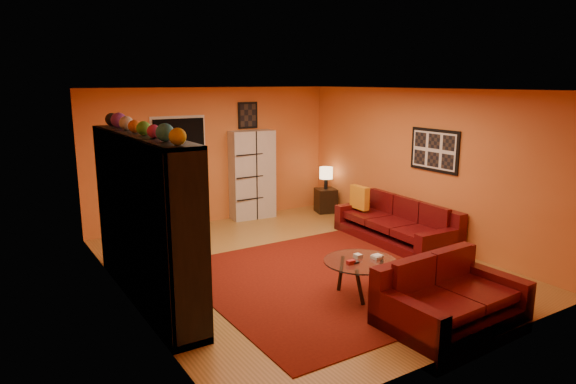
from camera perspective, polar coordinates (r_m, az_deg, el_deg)
floor at (r=7.81m, az=1.14°, el=-8.12°), size 6.00×6.00×0.00m
ceiling at (r=7.32m, az=1.23°, el=11.33°), size 6.00×6.00×0.00m
wall_back at (r=10.06m, az=-8.27°, el=4.03°), size 6.00×0.00×6.00m
wall_front at (r=5.28m, az=19.40°, el=-4.04°), size 6.00×0.00×6.00m
wall_left at (r=6.46m, az=-17.69°, el=-1.02°), size 0.00×6.00×6.00m
wall_right at (r=9.06m, az=14.54°, el=2.85°), size 0.00×6.00×6.00m
rug at (r=7.33m, az=4.85°, el=-9.52°), size 3.60×3.60×0.01m
doorway at (r=9.81m, az=-11.86°, el=2.03°), size 0.95×0.10×2.04m
wall_art_right at (r=8.80m, az=15.97°, el=4.48°), size 0.03×1.00×0.70m
wall_art_back at (r=10.29m, az=-4.50°, el=8.50°), size 0.42×0.03×0.52m
entertainment_unit at (r=6.58m, az=-15.65°, el=-2.91°), size 0.45×3.00×2.10m
tv at (r=6.61m, az=-15.25°, el=-3.24°), size 0.98×0.13×0.56m
sofa at (r=9.08m, az=12.21°, el=-3.58°), size 1.04×2.33×0.85m
loveseat at (r=6.31m, az=17.17°, el=-11.05°), size 1.71×1.07×0.85m
throw_pillow at (r=9.47m, az=7.96°, el=-0.60°), size 0.12×0.42×0.42m
coffee_table at (r=6.66m, az=8.05°, el=-7.96°), size 0.94×0.94×0.47m
storage_cabinet at (r=10.27m, az=-4.01°, el=1.92°), size 0.91×0.45×1.76m
bowl_chair at (r=7.89m, az=-15.77°, el=-6.20°), size 0.64×0.64×0.53m
side_table at (r=10.84m, az=4.21°, el=-0.94°), size 0.50×0.50×0.50m
table_lamp at (r=10.72m, az=4.25°, el=2.04°), size 0.28×0.28×0.46m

